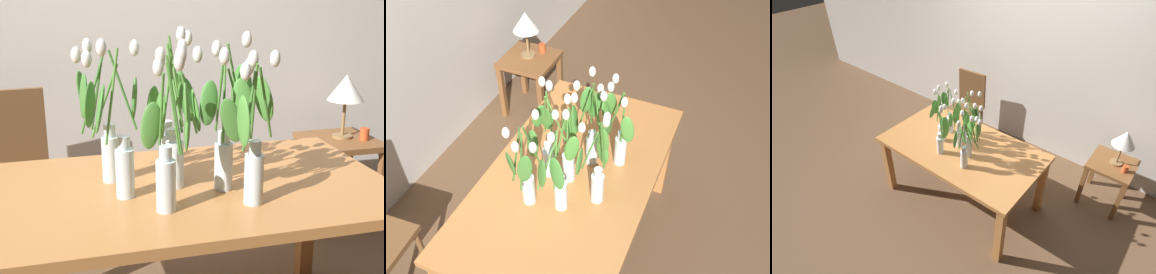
# 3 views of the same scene
# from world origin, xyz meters

# --- Properties ---
(ground_plane) EXTENTS (18.00, 18.00, 0.00)m
(ground_plane) POSITION_xyz_m (0.00, 0.00, 0.00)
(ground_plane) COLOR brown
(dining_table) EXTENTS (1.60, 0.90, 0.74)m
(dining_table) POSITION_xyz_m (0.00, 0.00, 0.65)
(dining_table) COLOR #B7753D
(dining_table) RESTS_ON ground
(tulip_vase_0) EXTENTS (0.18, 0.15, 0.56)m
(tulip_vase_0) POSITION_xyz_m (-0.09, -0.19, 0.95)
(tulip_vase_0) COLOR silver
(tulip_vase_0) RESTS_ON dining_table
(tulip_vase_1) EXTENTS (0.19, 0.23, 0.58)m
(tulip_vase_1) POSITION_xyz_m (0.15, -0.06, 0.97)
(tulip_vase_1) COLOR silver
(tulip_vase_1) RESTS_ON dining_table
(tulip_vase_2) EXTENTS (0.22, 0.18, 0.53)m
(tulip_vase_2) POSITION_xyz_m (-0.04, 0.00, 0.94)
(tulip_vase_2) COLOR silver
(tulip_vase_2) RESTS_ON dining_table
(tulip_vase_3) EXTENTS (0.18, 0.17, 0.57)m
(tulip_vase_3) POSITION_xyz_m (-0.26, -0.04, 0.93)
(tulip_vase_3) COLOR silver
(tulip_vase_3) RESTS_ON dining_table
(tulip_vase_4) EXTENTS (0.16, 0.26, 0.59)m
(tulip_vase_4) POSITION_xyz_m (-0.01, 0.12, 0.96)
(tulip_vase_4) COLOR silver
(tulip_vase_4) RESTS_ON dining_table
(tulip_vase_5) EXTENTS (0.25, 0.16, 0.55)m
(tulip_vase_5) POSITION_xyz_m (-0.27, 0.12, 0.96)
(tulip_vase_5) COLOR silver
(tulip_vase_5) RESTS_ON dining_table
(tulip_vase_6) EXTENTS (0.20, 0.22, 0.53)m
(tulip_vase_6) POSITION_xyz_m (0.20, -0.20, 0.95)
(tulip_vase_6) COLOR silver
(tulip_vase_6) RESTS_ON dining_table
(side_table) EXTENTS (0.44, 0.44, 0.55)m
(side_table) POSITION_xyz_m (1.24, 0.95, 0.43)
(side_table) COLOR brown
(side_table) RESTS_ON ground
(table_lamp) EXTENTS (0.22, 0.22, 0.40)m
(table_lamp) POSITION_xyz_m (1.26, 0.97, 0.86)
(table_lamp) COLOR olive
(table_lamp) RESTS_ON side_table
(pillar_candle) EXTENTS (0.06, 0.06, 0.07)m
(pillar_candle) POSITION_xyz_m (1.37, 0.89, 0.59)
(pillar_candle) COLOR #CC4C23
(pillar_candle) RESTS_ON side_table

